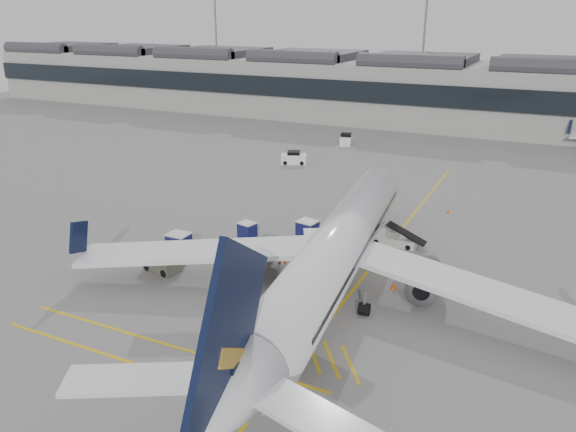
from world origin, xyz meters
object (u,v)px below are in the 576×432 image
at_px(belt_loader, 393,238).
at_px(pushback_tug, 162,262).
at_px(ramp_agent_b, 281,252).
at_px(airliner_main, 335,254).
at_px(ramp_agent_a, 313,242).
at_px(baggage_cart_a, 307,230).

distance_m(belt_loader, pushback_tug, 20.31).
height_order(belt_loader, pushback_tug, belt_loader).
bearing_deg(ramp_agent_b, airliner_main, 126.53).
relative_size(airliner_main, pushback_tug, 13.89).
distance_m(airliner_main, belt_loader, 11.92).
distance_m(belt_loader, ramp_agent_a, 7.45).
height_order(belt_loader, baggage_cart_a, belt_loader).
xyz_separation_m(airliner_main, baggage_cart_a, (-5.99, 8.84, -2.32)).
bearing_deg(belt_loader, pushback_tug, -136.56).
xyz_separation_m(baggage_cart_a, ramp_agent_b, (-0.01, -5.36, -0.09)).
height_order(airliner_main, ramp_agent_a, airliner_main).
height_order(baggage_cart_a, pushback_tug, baggage_cart_a).
relative_size(airliner_main, baggage_cart_a, 20.56).
xyz_separation_m(ramp_agent_a, ramp_agent_b, (-1.33, -3.54, 0.13)).
relative_size(ramp_agent_b, pushback_tug, 0.61).
distance_m(belt_loader, baggage_cart_a, 7.74).
relative_size(airliner_main, ramp_agent_b, 22.60).
height_order(airliner_main, belt_loader, airliner_main).
bearing_deg(belt_loader, ramp_agent_a, -140.91).
height_order(belt_loader, ramp_agent_a, belt_loader).
height_order(airliner_main, baggage_cart_a, airliner_main).
distance_m(ramp_agent_a, ramp_agent_b, 3.78).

